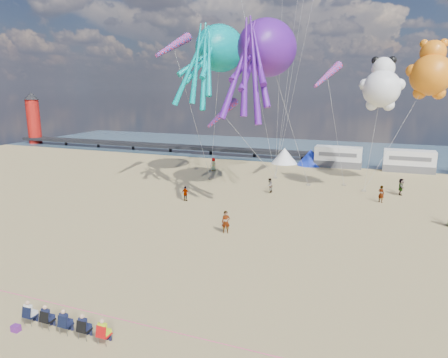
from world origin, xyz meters
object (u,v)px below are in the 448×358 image
at_px(tent_white, 284,156).
at_px(beachgoer_3, 185,194).
at_px(sandbag_a, 210,179).
at_px(kite_octopus_teal, 220,48).
at_px(kite_panda, 382,89).
at_px(windsock_right, 222,113).
at_px(sandbag_c, 364,191).
at_px(windsock_left, 173,46).
at_px(lighthouse, 34,122).
at_px(kite_teddy_orange, 431,75).
at_px(kite_octopus_purple, 267,48).
at_px(tent_blue, 311,157).
at_px(motorhome_0, 338,157).
at_px(beachgoer_4, 401,187).
at_px(spectator_row, 66,321).
at_px(sandbag_b, 308,185).
at_px(sandbag_e, 275,178).
at_px(cooler_purple, 16,328).
at_px(standing_person, 226,222).
at_px(beachgoer_1, 270,186).
at_px(beachgoer_6, 213,164).
at_px(beachgoer_5, 381,194).
at_px(sandbag_d, 344,185).
at_px(motorhome_1, 409,161).
at_px(windsock_mid, 327,76).

distance_m(tent_white, beachgoer_3, 24.83).
height_order(tent_white, sandbag_a, tent_white).
height_order(kite_octopus_teal, kite_panda, kite_octopus_teal).
height_order(beachgoer_3, kite_octopus_teal, kite_octopus_teal).
xyz_separation_m(sandbag_a, windsock_right, (4.33, -7.03, 8.72)).
height_order(sandbag_c, windsock_right, windsock_right).
xyz_separation_m(kite_panda, windsock_left, (-21.73, -3.70, 4.58)).
distance_m(lighthouse, kite_teddy_orange, 73.90).
distance_m(sandbag_c, kite_octopus_purple, 19.00).
relative_size(tent_blue, windsock_left, 0.54).
relative_size(lighthouse, tent_blue, 2.25).
xyz_separation_m(motorhome_0, beachgoer_4, (7.95, -13.81, -0.59)).
distance_m(spectator_row, sandbag_b, 34.11).
bearing_deg(tent_white, lighthouse, 175.76).
relative_size(beachgoer_3, windsock_right, 0.31).
distance_m(motorhome_0, sandbag_e, 12.81).
bearing_deg(spectator_row, kite_panda, 67.25).
distance_m(cooler_purple, beachgoer_4, 38.51).
bearing_deg(kite_panda, sandbag_b, -172.89).
distance_m(motorhome_0, sandbag_a, 20.29).
distance_m(tent_white, kite_octopus_teal, 21.10).
height_order(motorhome_0, kite_octopus_purple, kite_octopus_purple).
bearing_deg(standing_person, tent_blue, 64.82).
bearing_deg(beachgoer_1, sandbag_b, 155.79).
distance_m(tent_white, beachgoer_6, 12.21).
bearing_deg(sandbag_c, kite_panda, -57.26).
distance_m(tent_white, beachgoer_4, 21.10).
distance_m(sandbag_b, sandbag_e, 5.24).
bearing_deg(beachgoer_5, kite_octopus_teal, 23.66).
bearing_deg(sandbag_d, sandbag_a, -171.12).
distance_m(tent_white, sandbag_b, 14.55).
height_order(sandbag_a, sandbag_c, same).
bearing_deg(motorhome_1, tent_white, 180.00).
height_order(beachgoer_5, sandbag_b, beachgoer_5).
distance_m(sandbag_a, sandbag_e, 8.36).
xyz_separation_m(kite_octopus_teal, kite_teddy_orange, (22.94, 3.88, -3.15)).
bearing_deg(windsock_right, sandbag_e, 89.42).
xyz_separation_m(beachgoer_1, sandbag_a, (-8.71, 3.79, -0.72)).
relative_size(beachgoer_1, windsock_left, 0.22).
height_order(beachgoer_3, sandbag_a, beachgoer_3).
relative_size(motorhome_1, sandbag_c, 13.20).
xyz_separation_m(lighthouse, sandbag_b, (59.89, -17.26, -4.39)).
xyz_separation_m(tent_blue, kite_panda, (9.11, -15.41, 10.12)).
xyz_separation_m(beachgoer_1, beachgoer_3, (-7.27, -6.27, -0.06)).
bearing_deg(motorhome_1, kite_octopus_teal, -147.47).
distance_m(beachgoer_5, kite_octopus_purple, 18.67).
xyz_separation_m(standing_person, sandbag_a, (-8.61, 17.26, -0.80)).
height_order(kite_octopus_teal, windsock_mid, kite_octopus_teal).
bearing_deg(lighthouse, kite_teddy_orange, -11.33).
xyz_separation_m(standing_person, windsock_mid, (4.97, 19.46, 11.85)).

